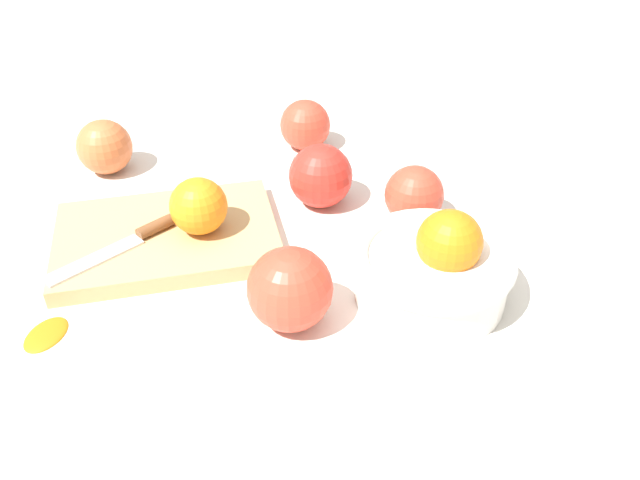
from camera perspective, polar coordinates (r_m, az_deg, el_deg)
The scene contains 11 objects.
ground_plane at distance 0.77m, azimuth -6.16°, elevation 0.28°, with size 2.40×2.40×0.00m, color silver.
bowl at distance 0.67m, azimuth 9.91°, elevation -2.34°, with size 0.16×0.16×0.10m.
cutting_board at distance 0.77m, azimuth -13.17°, elevation 0.25°, with size 0.25×0.17×0.02m, color tan.
orange_on_board at distance 0.74m, azimuth -10.56°, elevation 3.08°, with size 0.06×0.06×0.06m, color orange.
knife at distance 0.75m, azimuth -16.16°, elevation -0.03°, with size 0.14×0.09×0.01m.
apple_back_center at distance 0.63m, azimuth -2.63°, elevation -4.28°, with size 0.08×0.08×0.08m, color #D6422D.
apple_front_left at distance 0.81m, azimuth 0.05°, elevation 5.59°, with size 0.08×0.08×0.08m, color red.
apple_front_left_2 at distance 0.94m, azimuth -1.30°, elevation 9.97°, with size 0.07×0.07×0.07m, color #D6422D.
apple_mid_left at distance 0.79m, azimuth 8.19°, elevation 3.90°, with size 0.07×0.07×0.07m, color #D6422D.
apple_front_right at distance 0.93m, azimuth -18.24°, elevation 7.70°, with size 0.07×0.07×0.07m, color #CC6638.
citrus_peel at distance 0.69m, azimuth -22.79°, elevation -7.39°, with size 0.05×0.04×0.01m, color orange.
Camera 1 is at (0.08, 0.62, 0.45)m, focal length 36.78 mm.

